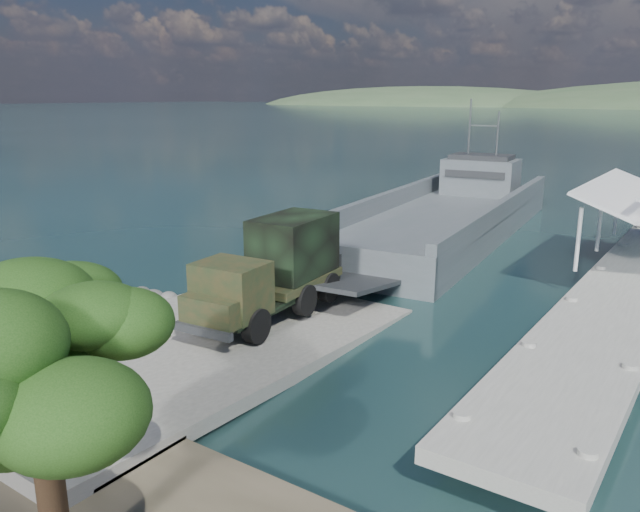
% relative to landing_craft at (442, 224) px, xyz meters
% --- Properties ---
extents(ground, '(1400.00, 1400.00, 0.00)m').
position_rel_landing_craft_xyz_m(ground, '(0.52, -23.65, -0.83)').
color(ground, '#163535').
rests_on(ground, ground).
extents(boat_ramp, '(10.00, 18.00, 0.50)m').
position_rel_landing_craft_xyz_m(boat_ramp, '(0.52, -24.65, -0.58)').
color(boat_ramp, gray).
rests_on(boat_ramp, ground).
extents(shoreline_rocks, '(3.20, 5.60, 0.90)m').
position_rel_landing_craft_xyz_m(shoreline_rocks, '(-5.68, -23.15, -0.83)').
color(shoreline_rocks, '#5A5A57').
rests_on(shoreline_rocks, ground).
extents(landing_craft, '(11.58, 34.71, 10.14)m').
position_rel_landing_craft_xyz_m(landing_craft, '(0.00, 0.00, 0.00)').
color(landing_craft, '#4E585C').
rests_on(landing_craft, ground).
extents(military_truck, '(3.44, 8.86, 4.02)m').
position_rel_landing_craft_xyz_m(military_truck, '(1.32, -20.43, 1.67)').
color(military_truck, black).
rests_on(military_truck, boat_ramp).
extents(soldier, '(0.72, 0.49, 1.94)m').
position_rel_landing_craft_xyz_m(soldier, '(-0.40, -23.40, 0.64)').
color(soldier, '#1E331C').
rests_on(soldier, boat_ramp).
extents(overhang_tree, '(6.88, 6.33, 6.24)m').
position_rel_landing_craft_xyz_m(overhang_tree, '(6.88, -34.31, 4.17)').
color(overhang_tree, black).
rests_on(overhang_tree, ground).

